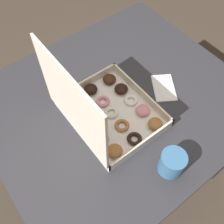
# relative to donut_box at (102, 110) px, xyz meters

# --- Properties ---
(ground_plane) EXTENTS (8.00, 8.00, 0.00)m
(ground_plane) POSITION_rel_donut_box_xyz_m (0.04, -0.10, -0.85)
(ground_plane) COLOR #42382D
(dining_table) EXTENTS (0.91, 1.04, 0.77)m
(dining_table) POSITION_rel_donut_box_xyz_m (0.04, -0.10, -0.18)
(dining_table) COLOR #2D2D33
(dining_table) RESTS_ON ground_plane
(donut_box) EXTENTS (0.37, 0.31, 0.36)m
(donut_box) POSITION_rel_donut_box_xyz_m (0.00, 0.00, 0.00)
(donut_box) COLOR silver
(donut_box) RESTS_ON dining_table
(coffee_mug) EXTENTS (0.09, 0.09, 0.09)m
(coffee_mug) POSITION_rel_donut_box_xyz_m (-0.30, -0.07, -0.02)
(coffee_mug) COLOR teal
(coffee_mug) RESTS_ON dining_table
(paper_napkin) EXTENTS (0.17, 0.15, 0.01)m
(paper_napkin) POSITION_rel_donut_box_xyz_m (-0.03, -0.30, -0.07)
(paper_napkin) COLOR white
(paper_napkin) RESTS_ON dining_table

